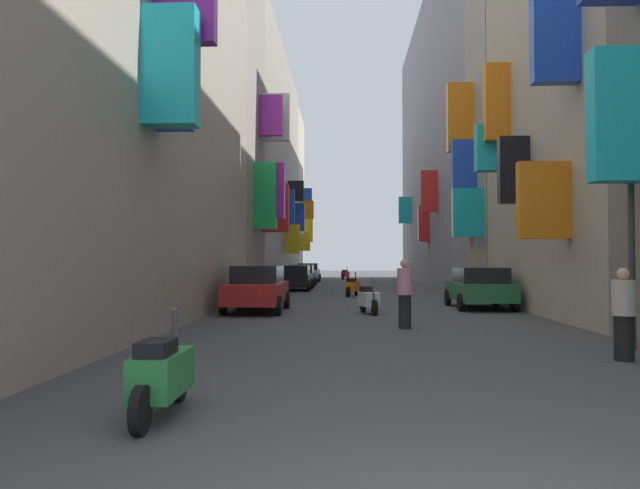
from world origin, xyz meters
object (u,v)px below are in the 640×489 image
at_px(parked_car_black, 295,277).
at_px(traffic_light_near_corner, 631,187).
at_px(scooter_orange, 352,287).
at_px(scooter_green, 161,374).
at_px(pedestrian_near_left, 624,315).
at_px(parked_car_red, 257,288).
at_px(pedestrian_crossing, 405,294).
at_px(parked_car_white, 308,272).
at_px(parked_car_green, 480,287).
at_px(parked_car_blue, 301,275).
at_px(scooter_white, 368,299).
at_px(scooter_red, 345,274).

xyz_separation_m(parked_car_black, traffic_light_near_corner, (8.27, -23.32, 2.34)).
bearing_deg(scooter_orange, scooter_green, -95.85).
bearing_deg(pedestrian_near_left, parked_car_red, 127.61).
distance_m(parked_car_red, pedestrian_crossing, 6.64).
distance_m(scooter_orange, traffic_light_near_corner, 18.18).
relative_size(pedestrian_crossing, traffic_light_near_corner, 0.38).
relative_size(scooter_green, pedestrian_near_left, 1.23).
height_order(scooter_orange, pedestrian_crossing, pedestrian_crossing).
height_order(parked_car_white, parked_car_green, parked_car_white).
xyz_separation_m(scooter_green, pedestrian_crossing, (3.45, 8.87, 0.39)).
xyz_separation_m(parked_car_red, parked_car_blue, (0.05, 20.28, -0.05)).
bearing_deg(pedestrian_crossing, pedestrian_near_left, -56.45).
height_order(parked_car_white, parked_car_black, parked_car_white).
bearing_deg(traffic_light_near_corner, parked_car_red, 134.61).
bearing_deg(parked_car_red, pedestrian_near_left, -52.39).
bearing_deg(parked_car_red, pedestrian_crossing, -48.85).
bearing_deg(scooter_white, parked_car_black, 102.83).
bearing_deg(pedestrian_crossing, parked_car_white, 97.37).
relative_size(parked_car_blue, scooter_white, 2.25).
relative_size(parked_car_black, scooter_orange, 2.56).
distance_m(parked_car_black, scooter_white, 16.01).
distance_m(scooter_red, scooter_orange, 26.03).
bearing_deg(pedestrian_near_left, scooter_white, 113.45).
height_order(scooter_green, pedestrian_crossing, pedestrian_crossing).
bearing_deg(parked_car_blue, pedestrian_crossing, -80.29).
distance_m(parked_car_green, pedestrian_crossing, 7.36).
bearing_deg(scooter_red, pedestrian_crossing, -87.92).
xyz_separation_m(parked_car_green, pedestrian_near_left, (-0.04, -11.44, 0.02)).
height_order(scooter_red, traffic_light_near_corner, traffic_light_near_corner).
xyz_separation_m(parked_car_red, scooter_red, (2.92, 34.83, -0.32)).
height_order(parked_car_white, scooter_green, parked_car_white).
xyz_separation_m(parked_car_white, parked_car_blue, (0.07, -8.65, -0.03)).
bearing_deg(parked_car_blue, parked_car_green, -67.95).
bearing_deg(pedestrian_crossing, scooter_orange, 94.68).
bearing_deg(parked_car_red, scooter_red, 85.20).
relative_size(parked_car_white, parked_car_green, 1.05).
height_order(scooter_white, scooter_orange, same).
bearing_deg(parked_car_white, scooter_white, -82.99).
height_order(parked_car_red, parked_car_white, parked_car_red).
relative_size(parked_car_white, pedestrian_near_left, 2.69).
height_order(parked_car_red, scooter_green, parked_car_red).
bearing_deg(scooter_red, parked_car_green, -81.97).
bearing_deg(scooter_red, parked_car_red, -94.80).
relative_size(parked_car_red, scooter_red, 2.23).
bearing_deg(scooter_orange, pedestrian_crossing, -85.32).
bearing_deg(parked_car_green, traffic_light_near_corner, -85.84).
bearing_deg(scooter_white, scooter_orange, 92.33).
bearing_deg(parked_car_blue, scooter_green, -88.54).
bearing_deg(pedestrian_near_left, parked_car_black, 106.89).
xyz_separation_m(parked_car_green, traffic_light_near_corner, (0.73, -10.06, 2.33)).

